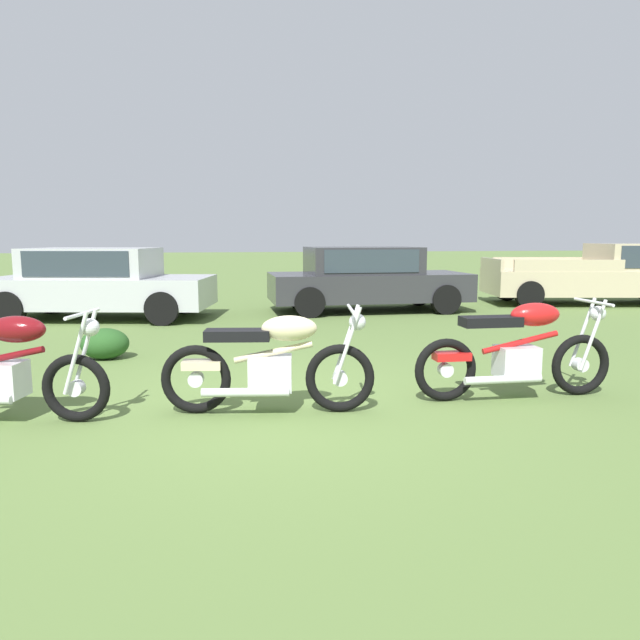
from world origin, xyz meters
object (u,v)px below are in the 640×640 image
(motorcycle_red, at_px, (518,351))
(car_charcoal, at_px, (366,275))
(motorcycle_maroon, at_px, (0,368))
(shrub_low, at_px, (105,344))
(pickup_truck_beige, at_px, (604,274))
(motorcycle_cream, at_px, (271,363))
(car_silver, at_px, (98,279))

(motorcycle_red, bearing_deg, car_charcoal, 88.89)
(motorcycle_maroon, distance_m, motorcycle_red, 4.94)
(shrub_low, bearing_deg, motorcycle_red, -32.06)
(motorcycle_maroon, distance_m, shrub_low, 2.70)
(pickup_truck_beige, distance_m, shrub_low, 11.92)
(pickup_truck_beige, bearing_deg, motorcycle_cream, -129.63)
(motorcycle_cream, relative_size, car_charcoal, 0.46)
(motorcycle_red, xyz_separation_m, pickup_truck_beige, (6.49, 7.42, 0.26))
(motorcycle_red, distance_m, car_silver, 8.77)
(shrub_low, bearing_deg, motorcycle_cream, -55.47)
(shrub_low, bearing_deg, pickup_truck_beige, 22.75)
(motorcycle_maroon, xyz_separation_m, motorcycle_cream, (2.40, -0.20, -0.01))
(motorcycle_cream, bearing_deg, motorcycle_red, 9.72)
(motorcycle_red, xyz_separation_m, car_silver, (-5.29, 6.99, 0.31))
(car_silver, relative_size, car_charcoal, 1.05)
(shrub_low, bearing_deg, car_silver, 100.73)
(motorcycle_cream, distance_m, car_silver, 7.55)
(car_charcoal, bearing_deg, motorcycle_red, -92.51)
(shrub_low, bearing_deg, car_charcoal, 42.06)
(motorcycle_cream, xyz_separation_m, shrub_low, (-1.96, 2.85, -0.27))
(car_silver, distance_m, shrub_low, 4.28)
(car_silver, relative_size, shrub_low, 7.23)
(car_silver, bearing_deg, motorcycle_maroon, -75.31)
(motorcycle_maroon, xyz_separation_m, motorcycle_red, (4.93, -0.17, 0.01))
(motorcycle_maroon, distance_m, pickup_truck_beige, 13.53)
(motorcycle_cream, height_order, car_charcoal, car_charcoal)
(motorcycle_cream, distance_m, motorcycle_red, 2.53)
(car_silver, relative_size, pickup_truck_beige, 0.86)
(motorcycle_red, relative_size, pickup_truck_beige, 0.40)
(motorcycle_maroon, relative_size, car_silver, 0.43)
(car_silver, xyz_separation_m, shrub_low, (0.79, -4.17, -0.59))
(motorcycle_red, distance_m, pickup_truck_beige, 9.86)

